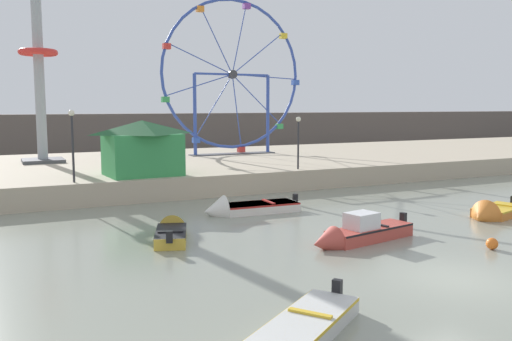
{
  "coord_description": "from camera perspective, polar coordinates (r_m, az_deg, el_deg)",
  "views": [
    {
      "loc": [
        -12.6,
        -11.92,
        5.3
      ],
      "look_at": [
        -1.25,
        11.48,
        2.19
      ],
      "focal_mm": 38.08,
      "sensor_mm": 36.0,
      "label": 1
    }
  ],
  "objects": [
    {
      "name": "carnival_booth_green_kiosk",
      "position": [
        32.09,
        -11.84,
        2.46
      ],
      "size": [
        4.67,
        3.73,
        3.19
      ],
      "rotation": [
        0.0,
        0.0,
        0.06
      ],
      "color": "#33934C",
      "rests_on": "quay_promenade"
    },
    {
      "name": "motorboat_orange_hull",
      "position": [
        28.24,
        23.58,
        -4.09
      ],
      "size": [
        4.11,
        2.55,
        1.45
      ],
      "rotation": [
        0.0,
        0.0,
        3.44
      ],
      "color": "orange",
      "rests_on": "ground_plane"
    },
    {
      "name": "ferris_wheel_blue_frame",
      "position": [
        45.13,
        -2.5,
        9.78
      ],
      "size": [
        12.32,
        1.2,
        12.64
      ],
      "color": "#334CA8",
      "rests_on": "quay_promenade"
    },
    {
      "name": "ground_plane",
      "position": [
        18.14,
        20.12,
        -10.6
      ],
      "size": [
        240.0,
        240.0,
        0.0
      ],
      "primitive_type": "plane",
      "color": "gray"
    },
    {
      "name": "promenade_lamp_far",
      "position": [
        29.96,
        -18.73,
        3.55
      ],
      "size": [
        0.32,
        0.32,
        3.81
      ],
      "color": "#2D2D33",
      "rests_on": "quay_promenade"
    },
    {
      "name": "mooring_buoy_orange",
      "position": [
        22.08,
        23.55,
        -7.06
      ],
      "size": [
        0.44,
        0.44,
        0.44
      ],
      "primitive_type": "sphere",
      "color": "orange",
      "rests_on": "ground_plane"
    },
    {
      "name": "motorboat_faded_red",
      "position": [
        21.59,
        10.55,
        -6.52
      ],
      "size": [
        5.22,
        2.06,
        1.45
      ],
      "rotation": [
        0.0,
        0.0,
        3.33
      ],
      "color": "#B24238",
      "rests_on": "ground_plane"
    },
    {
      "name": "quay_promenade",
      "position": [
        41.05,
        -7.84,
        0.24
      ],
      "size": [
        110.0,
        19.8,
        1.28
      ],
      "primitive_type": "cube",
      "color": "#B7A88E",
      "rests_on": "ground_plane"
    },
    {
      "name": "distant_town_skyline",
      "position": [
        63.04,
        -14.36,
        3.79
      ],
      "size": [
        140.0,
        3.0,
        4.4
      ],
      "primitive_type": "cube",
      "color": "#564C47",
      "rests_on": "ground_plane"
    },
    {
      "name": "drop_tower_steel_tower",
      "position": [
        41.52,
        -21.84,
        9.74
      ],
      "size": [
        2.8,
        2.8,
        14.49
      ],
      "color": "#999EA3",
      "rests_on": "quay_promenade"
    },
    {
      "name": "promenade_lamp_near",
      "position": [
        34.57,
        4.47,
        3.83
      ],
      "size": [
        0.32,
        0.32,
        3.33
      ],
      "color": "#2D2D33",
      "rests_on": "quay_promenade"
    },
    {
      "name": "motorboat_mustard_yellow",
      "position": [
        22.28,
        -8.86,
        -6.39
      ],
      "size": [
        2.24,
        3.77,
        1.1
      ],
      "rotation": [
        0.0,
        0.0,
        1.24
      ],
      "color": "gold",
      "rests_on": "ground_plane"
    },
    {
      "name": "motorboat_white_red_stripe",
      "position": [
        26.86,
        -1.53,
        -4.02
      ],
      "size": [
        5.06,
        1.75,
        1.49
      ],
      "rotation": [
        0.0,
        0.0,
        3.1
      ],
      "color": "silver",
      "rests_on": "ground_plane"
    }
  ]
}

